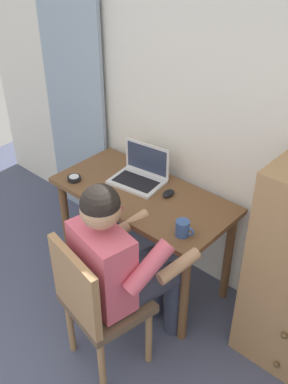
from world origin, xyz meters
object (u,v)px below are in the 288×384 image
person_seated (123,262)px  coffee_mug (183,228)px  desk (143,207)px  chair (96,301)px  laptop (140,174)px  computer_mouse (168,193)px  desk_clock (74,178)px

person_seated → coffee_mug: person_seated is taller
desk → chair: bearing=-67.6°
person_seated → coffee_mug: bearing=68.7°
laptop → computer_mouse: (0.25, -0.01, -0.04)m
laptop → desk_clock: laptop is taller
desk → person_seated: person_seated is taller
computer_mouse → coffee_mug: bearing=-45.3°
chair → desk_clock: chair is taller
desk → computer_mouse: (0.14, 0.08, 0.13)m
desk_clock → coffee_mug: 0.89m
person_seated → laptop: bearing=125.0°
person_seated → laptop: person_seated is taller
chair → person_seated: bearing=80.5°
desk → computer_mouse: bearing=30.7°
person_seated → coffee_mug: 0.38m
laptop → chair: bearing=-63.4°
chair → coffee_mug: size_ratio=7.49×
desk_clock → laptop: bearing=41.8°
laptop → desk_clock: 0.44m
chair → desk_clock: (-0.73, 0.50, 0.24)m
desk → laptop: size_ratio=3.22×
desk → coffee_mug: (0.45, -0.17, 0.16)m
chair → desk: bearing=112.4°
chair → desk_clock: size_ratio=9.99×
chair → laptop: size_ratio=2.42×
desk → computer_mouse: computer_mouse is taller
laptop → coffee_mug: size_ratio=3.09×
chair → computer_mouse: (-0.14, 0.78, 0.24)m
desk → chair: chair is taller
chair → coffee_mug: bearing=72.6°
computer_mouse → coffee_mug: 0.40m
computer_mouse → coffee_mug: coffee_mug is taller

